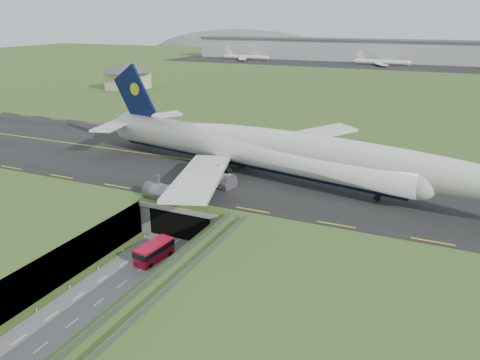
% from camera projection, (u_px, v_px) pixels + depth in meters
% --- Properties ---
extents(ground, '(900.00, 900.00, 0.00)m').
position_uv_depth(ground, '(154.00, 260.00, 74.29)').
color(ground, '#395B24').
rests_on(ground, ground).
extents(airfield_deck, '(800.00, 800.00, 6.00)m').
position_uv_depth(airfield_deck, '(153.00, 244.00, 73.30)').
color(airfield_deck, gray).
rests_on(airfield_deck, ground).
extents(trench_road, '(12.00, 75.00, 0.20)m').
position_uv_depth(trench_road, '(124.00, 283.00, 67.81)').
color(trench_road, slate).
rests_on(trench_road, ground).
extents(taxiway, '(800.00, 44.00, 0.18)m').
position_uv_depth(taxiway, '(240.00, 167.00, 100.65)').
color(taxiway, black).
rests_on(taxiway, airfield_deck).
extents(tunnel_portal, '(17.00, 22.30, 6.00)m').
position_uv_depth(tunnel_portal, '(204.00, 205.00, 87.56)').
color(tunnel_portal, gray).
rests_on(tunnel_portal, ground).
extents(guideway, '(3.00, 53.00, 7.05)m').
position_uv_depth(guideway, '(135.00, 315.00, 51.82)').
color(guideway, '#A8A8A3').
rests_on(guideway, ground).
extents(jumbo_jet, '(99.75, 62.48, 21.04)m').
position_uv_depth(jumbo_jet, '(275.00, 152.00, 91.32)').
color(jumbo_jet, silver).
rests_on(jumbo_jet, ground).
extents(shuttle_tram, '(3.50, 7.26, 2.86)m').
position_uv_depth(shuttle_tram, '(154.00, 251.00, 73.83)').
color(shuttle_tram, '#B60C25').
rests_on(shuttle_tram, ground).
extents(service_building, '(21.60, 21.60, 11.63)m').
position_uv_depth(service_building, '(127.00, 74.00, 206.29)').
color(service_building, '#BEB489').
rests_on(service_building, ground).
extents(cargo_terminal, '(320.00, 67.00, 15.60)m').
position_uv_depth(cargo_terminal, '(397.00, 51.00, 327.12)').
color(cargo_terminal, '#B2B2B2').
rests_on(cargo_terminal, ground).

